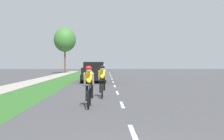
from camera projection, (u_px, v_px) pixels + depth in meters
ground_plane at (114, 83)px, 23.83m from camera, size 120.00×120.00×0.00m
grass_verge at (56, 83)px, 23.72m from camera, size 2.68×70.00×0.01m
sidewalk_concrete at (28, 83)px, 23.67m from camera, size 1.98×70.00×0.10m
lane_markings_center at (113, 80)px, 27.82m from camera, size 0.12×53.13×0.01m
cyclist_lead at (89, 86)px, 10.86m from camera, size 0.42×1.72×1.58m
cyclist_trailing at (102, 81)px, 13.97m from camera, size 0.42×1.72×1.58m
suv_black at (94, 71)px, 25.42m from camera, size 2.15×4.70×1.79m
sedan_white at (98, 70)px, 37.47m from camera, size 1.98×4.30×1.52m
street_tree_far at (65, 40)px, 48.42m from camera, size 3.72×3.72×7.72m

